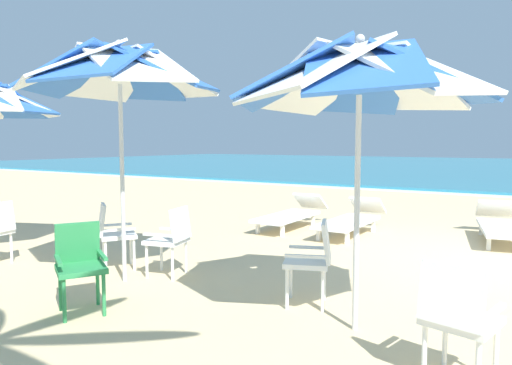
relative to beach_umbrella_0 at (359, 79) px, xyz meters
The scene contains 11 objects.
ground_plane 3.94m from the beach_umbrella_0, 71.69° to the left, with size 80.00×80.00×0.00m, color beige.
beach_umbrella_0 is the anchor object (origin of this frame).
plastic_chair_0 1.84m from the beach_umbrella_0, 146.96° to the left, with size 0.59×0.57×0.87m.
plastic_chair_1 2.01m from the beach_umbrella_0, 31.12° to the right, with size 0.53×0.55×0.87m.
beach_umbrella_1 2.85m from the beach_umbrella_0, behind, with size 2.35×2.35×2.83m.
plastic_chair_2 3.14m from the beach_umbrella_0, 158.13° to the right, with size 0.62×0.61×0.87m.
plastic_chair_3 3.06m from the beach_umbrella_0, behind, with size 0.55×0.53×0.87m.
plastic_chair_4 3.80m from the beach_umbrella_0, behind, with size 0.62×0.63×0.87m.
sun_lounger_1 5.30m from the beach_umbrella_0, 80.60° to the left, with size 1.01×2.22×0.62m.
sun_lounger_2 4.77m from the beach_umbrella_0, 110.51° to the left, with size 0.68×2.16×0.62m.
sun_lounger_3 5.28m from the beach_umbrella_0, 123.91° to the left, with size 0.64×2.15×0.62m.
Camera 1 is at (0.32, -6.94, 1.65)m, focal length 32.38 mm.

